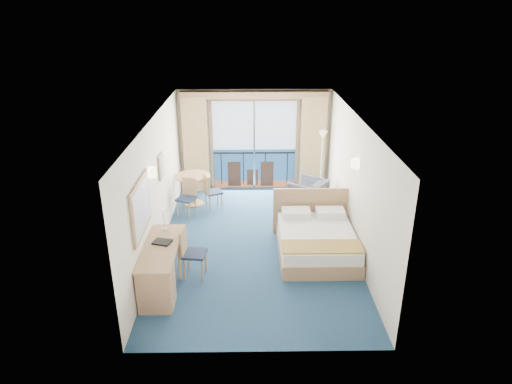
% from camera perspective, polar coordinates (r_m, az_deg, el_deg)
% --- Properties ---
extents(floor, '(6.50, 6.50, 0.00)m').
position_cam_1_polar(floor, '(9.77, 0.01, -6.48)').
color(floor, navy).
rests_on(floor, ground).
extents(room_walls, '(4.04, 6.54, 2.72)m').
position_cam_1_polar(room_walls, '(9.04, 0.01, 3.42)').
color(room_walls, white).
rests_on(room_walls, ground).
extents(balcony_door, '(2.36, 0.03, 2.52)m').
position_cam_1_polar(balcony_door, '(12.29, -0.25, 5.56)').
color(balcony_door, navy).
rests_on(balcony_door, room_walls).
extents(curtain_left, '(0.65, 0.22, 2.55)m').
position_cam_1_polar(curtain_left, '(12.20, -7.55, 5.86)').
color(curtain_left, tan).
rests_on(curtain_left, room_walls).
extents(curtain_right, '(0.65, 0.22, 2.55)m').
position_cam_1_polar(curtain_right, '(12.23, 7.11, 5.93)').
color(curtain_right, tan).
rests_on(curtain_right, room_walls).
extents(pelmet, '(3.80, 0.25, 0.18)m').
position_cam_1_polar(pelmet, '(11.84, -0.22, 12.05)').
color(pelmet, '#A38458').
rests_on(pelmet, room_walls).
extents(mirror, '(0.05, 1.25, 0.95)m').
position_cam_1_polar(mirror, '(7.94, -14.19, -1.87)').
color(mirror, '#A38458').
rests_on(mirror, room_walls).
extents(wall_print, '(0.04, 0.42, 0.52)m').
position_cam_1_polar(wall_print, '(9.70, -11.77, 3.17)').
color(wall_print, '#A38458').
rests_on(wall_print, room_walls).
extents(sconce_left, '(0.18, 0.18, 0.18)m').
position_cam_1_polar(sconce_left, '(8.64, -12.91, 2.41)').
color(sconce_left, '#FFEAB2').
rests_on(sconce_left, room_walls).
extents(sconce_right, '(0.18, 0.18, 0.18)m').
position_cam_1_polar(sconce_right, '(9.11, 12.35, 3.52)').
color(sconce_right, '#FFEAB2').
rests_on(sconce_right, room_walls).
extents(bed, '(1.67, 1.99, 1.05)m').
position_cam_1_polar(bed, '(9.38, 7.55, -5.97)').
color(bed, '#A38458').
rests_on(bed, ground).
extents(nightstand, '(0.38, 0.36, 0.49)m').
position_cam_1_polar(nightstand, '(10.81, 9.47, -2.33)').
color(nightstand, tan).
rests_on(nightstand, ground).
extents(phone, '(0.17, 0.14, 0.07)m').
position_cam_1_polar(phone, '(10.73, 9.43, -0.88)').
color(phone, silver).
rests_on(phone, nightstand).
extents(armchair, '(1.12, 1.12, 0.74)m').
position_cam_1_polar(armchair, '(11.36, 6.45, -0.21)').
color(armchair, '#4A4F5A').
rests_on(armchair, ground).
extents(floor_lamp, '(0.24, 0.24, 1.75)m').
position_cam_1_polar(floor_lamp, '(11.84, 8.29, 5.57)').
color(floor_lamp, silver).
rests_on(floor_lamp, ground).
extents(desk, '(0.59, 1.72, 0.81)m').
position_cam_1_polar(desk, '(7.98, -12.22, -10.57)').
color(desk, '#A38458').
rests_on(desk, ground).
extents(desk_chair, '(0.47, 0.46, 0.96)m').
position_cam_1_polar(desk_chair, '(8.54, -8.27, -7.17)').
color(desk_chair, '#1F2B48').
rests_on(desk_chair, ground).
extents(folder, '(0.36, 0.31, 0.03)m').
position_cam_1_polar(folder, '(8.30, -11.65, -6.13)').
color(folder, black).
rests_on(folder, desk).
extents(desk_lamp, '(0.11, 0.11, 0.41)m').
position_cam_1_polar(desk_lamp, '(8.61, -11.49, -2.84)').
color(desk_lamp, silver).
rests_on(desk_lamp, desk).
extents(round_table, '(0.87, 0.87, 0.78)m').
position_cam_1_polar(round_table, '(11.51, -7.89, 1.21)').
color(round_table, '#A38458').
rests_on(round_table, ground).
extents(table_chair_a, '(0.51, 0.50, 0.89)m').
position_cam_1_polar(table_chair_a, '(11.25, -5.72, 0.30)').
color(table_chair_a, '#1F2B48').
rests_on(table_chair_a, ground).
extents(table_chair_b, '(0.52, 0.52, 0.91)m').
position_cam_1_polar(table_chair_b, '(10.99, -8.54, -0.32)').
color(table_chair_b, '#1F2B48').
rests_on(table_chair_b, ground).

